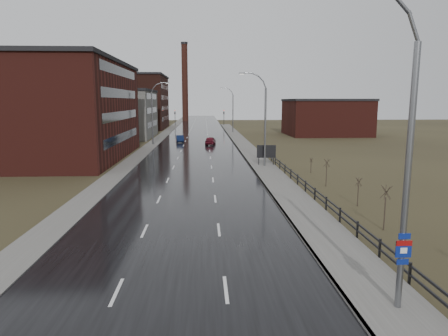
{
  "coord_description": "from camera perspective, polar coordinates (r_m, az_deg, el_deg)",
  "views": [
    {
      "loc": [
        1.43,
        -11.87,
        7.97
      ],
      "look_at": [
        2.91,
        17.71,
        3.0
      ],
      "focal_mm": 32.0,
      "sensor_mm": 36.0,
      "label": 1
    }
  ],
  "objects": [
    {
      "name": "warehouse_far",
      "position": [
        122.33,
        -14.57,
        9.13
      ],
      "size": [
        26.52,
        24.48,
        15.5
      ],
      "color": "#331611",
      "rests_on": "ground"
    },
    {
      "name": "curb_right",
      "position": [
        47.86,
        3.95,
        0.03
      ],
      "size": [
        0.16,
        180.0,
        0.18
      ],
      "primitive_type": "cube",
      "color": "slate",
      "rests_on": "ground"
    },
    {
      "name": "streetlight_right_mid",
      "position": [
        48.44,
        5.57,
        6.96
      ],
      "size": [
        3.36,
        0.28,
        11.35
      ],
      "color": "slate",
      "rests_on": "ground"
    },
    {
      "name": "traffic_light_left",
      "position": [
        132.25,
        -7.02,
        8.0
      ],
      "size": [
        0.58,
        2.73,
        5.3
      ],
      "color": "black",
      "rests_on": "ground"
    },
    {
      "name": "shrub_d",
      "position": [
        32.17,
        18.62,
        -3.14
      ],
      "size": [
        0.53,
        0.56,
        2.25
      ],
      "color": "#382D23",
      "rests_on": "ground"
    },
    {
      "name": "building_right",
      "position": [
        98.28,
        14.33,
        7.07
      ],
      "size": [
        18.36,
        16.32,
        8.5
      ],
      "color": "#471914",
      "rests_on": "ground"
    },
    {
      "name": "warehouse_near",
      "position": [
        61.14,
        -24.6,
        7.54
      ],
      "size": [
        22.44,
        28.56,
        13.5
      ],
      "color": "#471914",
      "rests_on": "ground"
    },
    {
      "name": "guardrail",
      "position": [
        32.29,
        13.19,
        -3.72
      ],
      "size": [
        0.1,
        53.05,
        1.1
      ],
      "color": "black",
      "rests_on": "ground"
    },
    {
      "name": "shrub_c",
      "position": [
        26.78,
        22.02,
        -5.14
      ],
      "size": [
        0.67,
        0.71,
        2.85
      ],
      "color": "#382D23",
      "rests_on": "ground"
    },
    {
      "name": "road",
      "position": [
        72.32,
        -3.99,
        3.2
      ],
      "size": [
        14.0,
        300.0,
        0.06
      ],
      "primitive_type": "cube",
      "color": "black",
      "rests_on": "ground"
    },
    {
      "name": "car_far",
      "position": [
        74.01,
        -1.95,
        3.91
      ],
      "size": [
        2.23,
        4.47,
        1.46
      ],
      "primitive_type": "imported",
      "rotation": [
        0.0,
        0.0,
        3.02
      ],
      "color": "#570E1B",
      "rests_on": "ground"
    },
    {
      "name": "sidewalk_left",
      "position": [
        72.94,
        -10.45,
        3.14
      ],
      "size": [
        2.4,
        260.0,
        0.12
      ],
      "primitive_type": "cube",
      "color": "#595651",
      "rests_on": "ground"
    },
    {
      "name": "streetlight_right_far",
      "position": [
        102.14,
        1.12,
        8.33
      ],
      "size": [
        3.36,
        0.28,
        11.35
      ],
      "color": "slate",
      "rests_on": "ground"
    },
    {
      "name": "shrub_f",
      "position": [
        45.72,
        12.33,
        0.43
      ],
      "size": [
        0.42,
        0.44,
        1.72
      ],
      "color": "#382D23",
      "rests_on": "ground"
    },
    {
      "name": "sidewalk_right",
      "position": [
        48.07,
        5.75,
        0.04
      ],
      "size": [
        3.2,
        180.0,
        0.18
      ],
      "primitive_type": "cube",
      "color": "#595651",
      "rests_on": "ground"
    },
    {
      "name": "streetlight_left",
      "position": [
        74.46,
        -10.0,
        7.75
      ],
      "size": [
        3.36,
        0.28,
        11.35
      ],
      "color": "slate",
      "rests_on": "ground"
    },
    {
      "name": "billboard",
      "position": [
        49.62,
        6.06,
        2.29
      ],
      "size": [
        2.37,
        0.17,
        2.63
      ],
      "color": "black",
      "rests_on": "ground"
    },
    {
      "name": "shrub_e",
      "position": [
        38.73,
        14.43,
        -0.53
      ],
      "size": [
        0.62,
        0.66,
        2.65
      ],
      "color": "#382D23",
      "rests_on": "ground"
    },
    {
      "name": "smokestack",
      "position": [
        162.22,
        -5.61,
        12.15
      ],
      "size": [
        2.7,
        2.7,
        30.7
      ],
      "color": "#331611",
      "rests_on": "ground"
    },
    {
      "name": "traffic_light_right",
      "position": [
        132.08,
        -0.01,
        8.07
      ],
      "size": [
        0.58,
        2.73,
        5.3
      ],
      "color": "black",
      "rests_on": "ground"
    },
    {
      "name": "streetlight_main",
      "position": [
        15.67,
        23.88,
        1.7
      ],
      "size": [
        3.91,
        0.29,
        12.11
      ],
      "color": "slate",
      "rests_on": "ground"
    },
    {
      "name": "car_near",
      "position": [
        78.75,
        -6.31,
        4.14
      ],
      "size": [
        1.81,
        4.11,
        1.31
      ],
      "primitive_type": "imported",
      "rotation": [
        0.0,
        0.0,
        0.11
      ],
      "color": "#0B1637",
      "rests_on": "ground"
    },
    {
      "name": "warehouse_mid",
      "position": [
        91.99,
        -15.19,
        7.51
      ],
      "size": [
        16.32,
        20.4,
        10.5
      ],
      "color": "slate",
      "rests_on": "ground"
    }
  ]
}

